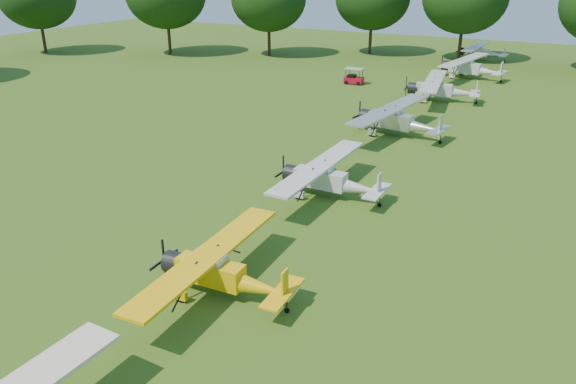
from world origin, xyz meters
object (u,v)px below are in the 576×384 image
at_px(golf_cart, 354,79).
at_px(aircraft_6, 470,67).
at_px(aircraft_5, 440,88).
at_px(aircraft_2, 220,271).
at_px(aircraft_4, 397,119).
at_px(aircraft_3, 328,177).
at_px(aircraft_7, 480,51).

bearing_deg(golf_cart, aircraft_6, 37.65).
xyz_separation_m(aircraft_5, golf_cart, (-10.30, 3.69, -0.72)).
height_order(aircraft_2, aircraft_6, aircraft_6).
height_order(aircraft_2, aircraft_5, aircraft_5).
bearing_deg(aircraft_4, golf_cart, 129.09).
relative_size(aircraft_3, aircraft_5, 0.91).
relative_size(aircraft_5, golf_cart, 5.42).
bearing_deg(aircraft_7, aircraft_2, -85.70).
bearing_deg(aircraft_5, aircraft_7, 83.49).
xyz_separation_m(aircraft_4, aircraft_7, (-0.74, 38.86, -0.12)).
relative_size(aircraft_2, golf_cart, 4.70).
bearing_deg(aircraft_4, aircraft_5, 96.96).
height_order(aircraft_2, golf_cart, aircraft_2).
relative_size(aircraft_5, aircraft_6, 0.95).
distance_m(aircraft_5, aircraft_6, 12.62).
bearing_deg(aircraft_2, aircraft_4, 88.72).
relative_size(aircraft_3, golf_cart, 4.93).
bearing_deg(aircraft_6, aircraft_2, -80.41).
bearing_deg(aircraft_5, aircraft_3, -98.38).
distance_m(aircraft_4, aircraft_5, 12.90).
bearing_deg(golf_cart, aircraft_7, 64.78).
bearing_deg(aircraft_3, golf_cart, 109.53).
xyz_separation_m(aircraft_4, aircraft_5, (0.14, 12.90, -0.04)).
xyz_separation_m(aircraft_2, aircraft_7, (-1.23, 63.98, 0.08)).
xyz_separation_m(aircraft_2, aircraft_5, (-0.34, 38.02, 0.17)).
xyz_separation_m(aircraft_6, golf_cart, (-10.66, -8.93, -0.79)).
height_order(aircraft_5, aircraft_7, aircraft_5).
bearing_deg(aircraft_3, aircraft_2, -87.83).
bearing_deg(aircraft_7, aircraft_3, -85.80).
height_order(aircraft_3, aircraft_6, aircraft_6).
bearing_deg(aircraft_7, aircraft_6, -81.48).
distance_m(aircraft_7, golf_cart, 24.19).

